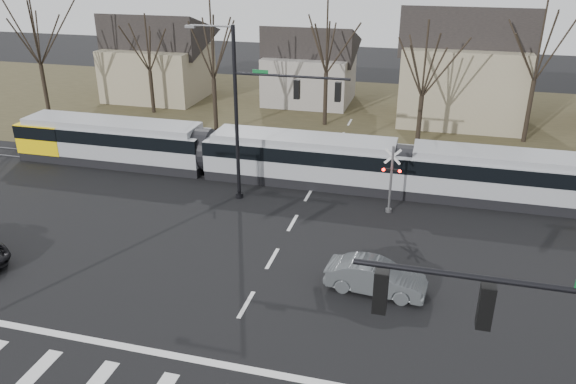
# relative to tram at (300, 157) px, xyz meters

# --- Properties ---
(ground) EXTENTS (140.00, 140.00, 0.00)m
(ground) POSITION_rel_tram_xyz_m (1.03, -16.00, -1.67)
(ground) COLOR black
(grass_verge) EXTENTS (140.00, 28.00, 0.01)m
(grass_verge) POSITION_rel_tram_xyz_m (1.03, 16.00, -1.67)
(grass_verge) COLOR #38331E
(grass_verge) RESTS_ON ground
(stop_line) EXTENTS (28.00, 0.35, 0.01)m
(stop_line) POSITION_rel_tram_xyz_m (1.03, -17.80, -1.67)
(stop_line) COLOR silver
(stop_line) RESTS_ON ground
(lane_dashes) EXTENTS (0.18, 30.00, 0.01)m
(lane_dashes) POSITION_rel_tram_xyz_m (1.03, -0.00, -1.67)
(lane_dashes) COLOR silver
(lane_dashes) RESTS_ON ground
(rail_pair) EXTENTS (90.00, 1.52, 0.06)m
(rail_pair) POSITION_rel_tram_xyz_m (1.03, -0.20, -1.64)
(rail_pair) COLOR #59595E
(rail_pair) RESTS_ON ground
(tram) EXTENTS (40.47, 3.01, 3.07)m
(tram) POSITION_rel_tram_xyz_m (0.00, 0.00, 0.00)
(tram) COLOR gray
(tram) RESTS_ON ground
(sedan) EXTENTS (2.37, 4.70, 1.45)m
(sedan) POSITION_rel_tram_xyz_m (6.24, -11.54, -0.94)
(sedan) COLOR #494D4F
(sedan) RESTS_ON ground
(signal_pole_near_right) EXTENTS (6.72, 0.44, 8.00)m
(signal_pole_near_right) POSITION_rel_tram_xyz_m (11.15, -22.00, 3.49)
(signal_pole_near_right) COLOR black
(signal_pole_near_right) RESTS_ON ground
(signal_pole_far) EXTENTS (9.28, 0.44, 10.20)m
(signal_pole_far) POSITION_rel_tram_xyz_m (-1.37, -3.50, 4.03)
(signal_pole_far) COLOR black
(signal_pole_far) RESTS_ON ground
(rail_crossing_signal) EXTENTS (1.08, 0.36, 4.00)m
(rail_crossing_signal) POSITION_rel_tram_xyz_m (6.03, -3.21, 0.21)
(rail_crossing_signal) COLOR #59595B
(rail_crossing_signal) RESTS_ON ground
(tree_row) EXTENTS (59.20, 7.20, 10.00)m
(tree_row) POSITION_rel_tram_xyz_m (3.03, 10.00, 3.33)
(tree_row) COLOR black
(tree_row) RESTS_ON ground
(house_a) EXTENTS (9.72, 8.64, 8.60)m
(house_a) POSITION_rel_tram_xyz_m (-18.97, 18.00, 2.79)
(house_a) COLOR gray
(house_a) RESTS_ON ground
(house_b) EXTENTS (8.64, 7.56, 7.65)m
(house_b) POSITION_rel_tram_xyz_m (-3.97, 20.00, 2.30)
(house_b) COLOR gray
(house_b) RESTS_ON ground
(house_c) EXTENTS (10.80, 8.64, 10.10)m
(house_c) POSITION_rel_tram_xyz_m (10.03, 17.00, 3.56)
(house_c) COLOR gray
(house_c) RESTS_ON ground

